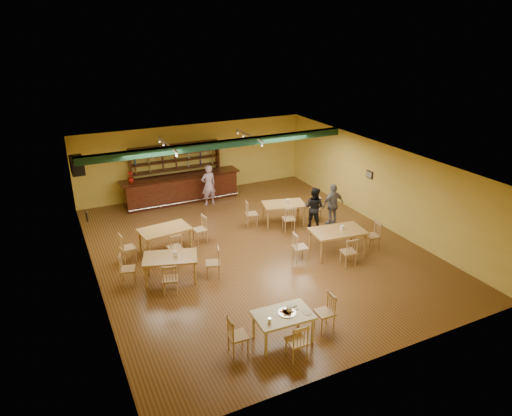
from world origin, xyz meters
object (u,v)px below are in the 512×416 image
dining_table_c (171,268)px  near_table (283,327)px  patron_bar (209,185)px  patron_right_a (314,207)px  dining_table_a (165,240)px  dining_table_d (337,242)px  dining_table_b (284,213)px  bar_counter (182,189)px

dining_table_c → near_table: (1.60, -3.77, -0.02)m
near_table → patron_bar: patron_bar is taller
dining_table_c → patron_right_a: bearing=30.9°
dining_table_a → dining_table_c: 1.87m
dining_table_c → dining_table_a: bearing=96.8°
dining_table_a → patron_bar: (2.70, 3.25, 0.44)m
dining_table_d → patron_bar: bearing=118.0°
dining_table_a → patron_right_a: patron_right_a is taller
dining_table_b → patron_bar: patron_bar is taller
bar_counter → dining_table_a: bearing=-114.0°
bar_counter → dining_table_c: (-2.16, -5.91, -0.18)m
bar_counter → dining_table_b: bearing=-53.7°
dining_table_a → dining_table_d: (4.89, -2.60, 0.02)m
patron_bar → near_table: bearing=75.9°
dining_table_a → dining_table_d: 5.54m
dining_table_d → patron_bar: (-2.18, 5.85, 0.42)m
dining_table_c → bar_counter: bearing=87.3°
dining_table_c → patron_bar: 5.95m
bar_counter → patron_bar: 1.25m
bar_counter → dining_table_c: bearing=-110.0°
bar_counter → dining_table_a: bar_counter is taller
dining_table_d → patron_right_a: (0.47, 2.13, 0.34)m
dining_table_a → dining_table_c: size_ratio=1.04×
patron_right_a → dining_table_b: bearing=9.5°
dining_table_d → dining_table_c: bearing=179.2°
dining_table_a → patron_right_a: size_ratio=1.05×
bar_counter → near_table: (-0.56, -9.68, -0.21)m
dining_table_b → near_table: size_ratio=1.13×
dining_table_a → dining_table_c: dining_table_a is taller
dining_table_c → dining_table_b: bearing=41.3°
near_table → dining_table_c: bearing=115.7°
bar_counter → dining_table_b: (2.75, -3.74, -0.18)m
bar_counter → dining_table_d: 7.35m
bar_counter → dining_table_c: size_ratio=3.23×
dining_table_b → dining_table_d: bearing=-69.9°
dining_table_b → patron_bar: 3.49m
dining_table_d → bar_counter: bearing=122.2°
dining_table_b → patron_right_a: (0.80, -0.80, 0.38)m
dining_table_d → patron_bar: size_ratio=1.00×
dining_table_b → patron_right_a: size_ratio=1.01×
dining_table_a → patron_bar: 4.25m
dining_table_c → dining_table_d: bearing=9.1°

